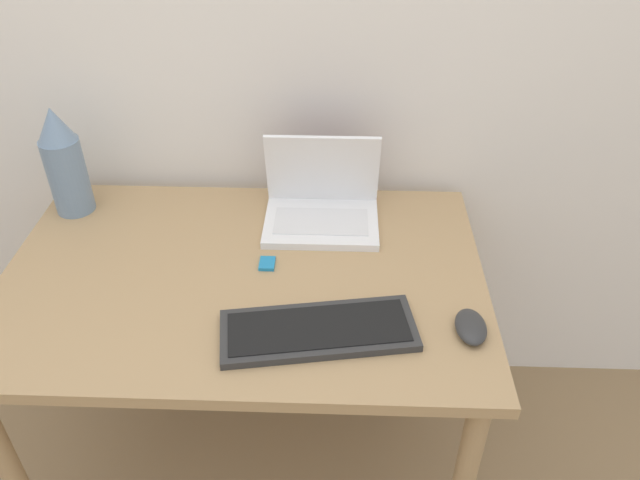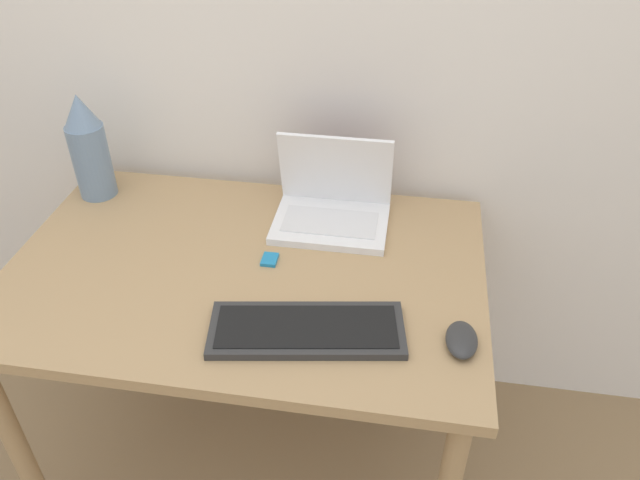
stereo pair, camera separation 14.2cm
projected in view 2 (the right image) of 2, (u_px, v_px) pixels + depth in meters
wall_back at (276, 4)px, 1.56m from camera, size 6.00×0.05×2.50m
desk at (247, 297)px, 1.56m from camera, size 1.15×0.76×0.76m
laptop at (332, 204)px, 1.63m from camera, size 0.30×0.22×0.23m
keyboard at (307, 330)px, 1.32m from camera, size 0.43×0.22×0.02m
mouse at (462, 340)px, 1.28m from camera, size 0.07×0.11×0.03m
vase at (89, 147)px, 1.68m from camera, size 0.10×0.10×0.30m
mp3_player at (270, 260)px, 1.52m from camera, size 0.04×0.05×0.01m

